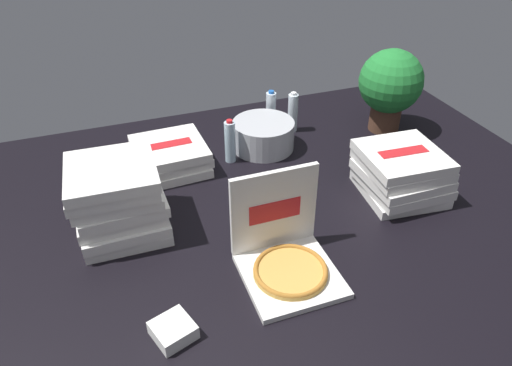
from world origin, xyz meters
TOP-DOWN VIEW (x-y plane):
  - ground_plane at (0.00, 0.00)m, footprint 3.20×2.40m
  - open_pizza_box at (-0.04, -0.33)m, footprint 0.37×0.38m
  - pizza_stack_left_mid at (0.69, -0.04)m, footprint 0.42×0.41m
  - pizza_stack_right_near at (-0.63, 0.16)m, footprint 0.40×0.40m
  - pizza_stack_center_near at (-0.33, 0.59)m, footprint 0.41×0.41m
  - ice_bucket at (0.22, 0.62)m, footprint 0.35×0.35m
  - water_bottle_0 at (0.46, 0.75)m, footprint 0.06×0.06m
  - water_bottle_1 at (0.35, 0.82)m, footprint 0.06×0.06m
  - water_bottle_2 at (-0.00, 0.55)m, footprint 0.06×0.06m
  - potted_plant at (1.00, 0.58)m, footprint 0.37×0.37m
  - napkin_pile at (-0.54, -0.50)m, footprint 0.17×0.17m

SIDE VIEW (x-z plane):
  - ground_plane at x=0.00m, z-range -0.02..0.00m
  - napkin_pile at x=-0.54m, z-range 0.00..0.06m
  - pizza_stack_center_near at x=-0.33m, z-range 0.00..0.14m
  - open_pizza_box at x=-0.04m, z-range -0.12..0.28m
  - ice_bucket at x=0.22m, z-range 0.00..0.16m
  - water_bottle_0 at x=0.46m, z-range -0.01..0.24m
  - water_bottle_1 at x=0.35m, z-range -0.01..0.24m
  - water_bottle_2 at x=0.00m, z-range -0.01..0.24m
  - pizza_stack_left_mid at x=0.69m, z-range 0.00..0.24m
  - pizza_stack_right_near at x=-0.63m, z-range 0.00..0.33m
  - potted_plant at x=1.00m, z-range 0.04..0.54m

